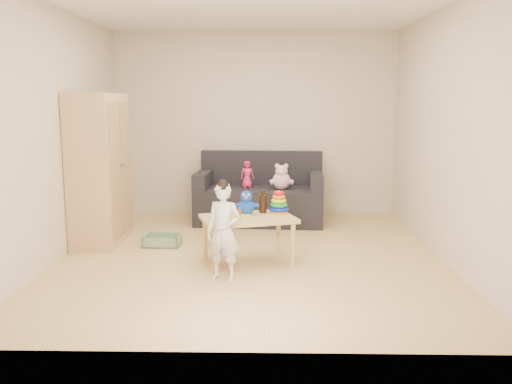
{
  "coord_description": "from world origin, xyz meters",
  "views": [
    {
      "loc": [
        0.18,
        -5.58,
        1.63
      ],
      "look_at": [
        0.05,
        0.25,
        0.65
      ],
      "focal_mm": 38.0,
      "sensor_mm": 36.0,
      "label": 1
    }
  ],
  "objects_px": {
    "wardrobe": "(100,169)",
    "toddler": "(223,233)",
    "play_table": "(248,240)",
    "sofa": "(260,205)"
  },
  "relations": [
    {
      "from": "play_table",
      "to": "toddler",
      "type": "distance_m",
      "value": 0.59
    },
    {
      "from": "wardrobe",
      "to": "play_table",
      "type": "xyz_separation_m",
      "value": [
        1.73,
        -0.79,
        -0.62
      ]
    },
    {
      "from": "sofa",
      "to": "play_table",
      "type": "bearing_deg",
      "value": -88.82
    },
    {
      "from": "sofa",
      "to": "play_table",
      "type": "height_order",
      "value": "play_table"
    },
    {
      "from": "wardrobe",
      "to": "toddler",
      "type": "relative_size",
      "value": 1.95
    },
    {
      "from": "wardrobe",
      "to": "toddler",
      "type": "height_order",
      "value": "wardrobe"
    },
    {
      "from": "toddler",
      "to": "play_table",
      "type": "bearing_deg",
      "value": 85.03
    },
    {
      "from": "toddler",
      "to": "sofa",
      "type": "bearing_deg",
      "value": 100.05
    },
    {
      "from": "play_table",
      "to": "sofa",
      "type": "bearing_deg",
      "value": 87.34
    },
    {
      "from": "wardrobe",
      "to": "play_table",
      "type": "bearing_deg",
      "value": -24.63
    }
  ]
}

